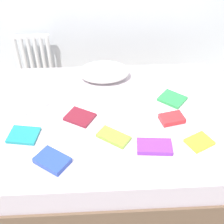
{
  "coord_description": "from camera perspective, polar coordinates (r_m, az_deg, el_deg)",
  "views": [
    {
      "loc": [
        -0.1,
        -1.82,
        2.06
      ],
      "look_at": [
        0.0,
        0.05,
        0.48
      ],
      "focal_mm": 47.83,
      "sensor_mm": 36.0,
      "label": 1
    }
  ],
  "objects": [
    {
      "name": "textbook_red",
      "position": [
        2.38,
        11.36,
        -1.24
      ],
      "size": [
        0.2,
        0.16,
        0.04
      ],
      "primitive_type": "cube",
      "rotation": [
        0.0,
        0.0,
        0.22
      ],
      "color": "red",
      "rests_on": "bed"
    },
    {
      "name": "textbook_blue",
      "position": [
        2.07,
        -11.35,
        -9.07
      ],
      "size": [
        0.27,
        0.25,
        0.04
      ],
      "primitive_type": "cube",
      "rotation": [
        0.0,
        0.0,
        -0.63
      ],
      "color": "#2847B7",
      "rests_on": "bed"
    },
    {
      "name": "textbook_teal",
      "position": [
        2.3,
        -16.53,
        -4.26
      ],
      "size": [
        0.24,
        0.21,
        0.02
      ],
      "primitive_type": "cube",
      "rotation": [
        0.0,
        0.0,
        -0.17
      ],
      "color": "teal",
      "rests_on": "bed"
    },
    {
      "name": "textbook_purple",
      "position": [
        2.14,
        8.1,
        -6.57
      ],
      "size": [
        0.26,
        0.16,
        0.03
      ],
      "primitive_type": "cube",
      "rotation": [
        0.0,
        0.0,
        -0.09
      ],
      "color": "purple",
      "rests_on": "bed"
    },
    {
      "name": "textbook_white",
      "position": [
        2.54,
        -15.01,
        1.02
      ],
      "size": [
        0.26,
        0.24,
        0.03
      ],
      "primitive_type": "cube",
      "rotation": [
        0.0,
        0.0,
        0.63
      ],
      "color": "white",
      "rests_on": "bed"
    },
    {
      "name": "pillow",
      "position": [
        2.77,
        -1.55,
        7.66
      ],
      "size": [
        0.47,
        0.31,
        0.15
      ],
      "primitive_type": "ellipsoid",
      "color": "white",
      "rests_on": "bed"
    },
    {
      "name": "textbook_maroon",
      "position": [
        2.37,
        -6.17,
        -0.95
      ],
      "size": [
        0.27,
        0.25,
        0.02
      ],
      "primitive_type": "cube",
      "rotation": [
        0.0,
        0.0,
        -0.53
      ],
      "color": "maroon",
      "rests_on": "bed"
    },
    {
      "name": "bed",
      "position": [
        2.57,
        0.06,
        -4.68
      ],
      "size": [
        2.0,
        1.5,
        0.5
      ],
      "color": "brown",
      "rests_on": "ground"
    },
    {
      "name": "textbook_yellow",
      "position": [
        2.25,
        16.35,
        -5.51
      ],
      "size": [
        0.22,
        0.21,
        0.02
      ],
      "primitive_type": "cube",
      "rotation": [
        0.0,
        0.0,
        0.47
      ],
      "color": "yellow",
      "rests_on": "bed"
    },
    {
      "name": "textbook_green",
      "position": [
        2.59,
        11.44,
        2.48
      ],
      "size": [
        0.27,
        0.27,
        0.02
      ],
      "primitive_type": "cube",
      "rotation": [
        0.0,
        0.0,
        -0.7
      ],
      "color": "green",
      "rests_on": "bed"
    },
    {
      "name": "ground_plane",
      "position": [
        2.75,
        0.06,
        -8.32
      ],
      "size": [
        8.0,
        8.0,
        0.0
      ],
      "primitive_type": "plane",
      "color": "#9E998E"
    },
    {
      "name": "textbook_lime",
      "position": [
        2.19,
        0.29,
        -4.78
      ],
      "size": [
        0.26,
        0.24,
        0.03
      ],
      "primitive_type": "cube",
      "rotation": [
        0.0,
        0.0,
        -0.63
      ],
      "color": "#8CC638",
      "rests_on": "bed"
    },
    {
      "name": "radiator",
      "position": [
        3.54,
        -14.69,
        10.09
      ],
      "size": [
        0.4,
        0.04,
        0.54
      ],
      "color": "white",
      "rests_on": "ground"
    }
  ]
}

